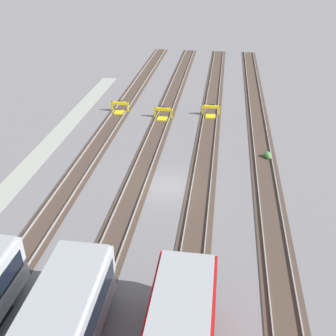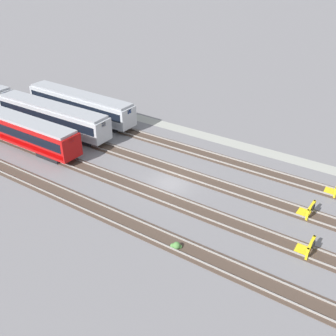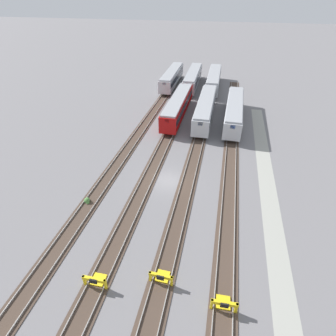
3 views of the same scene
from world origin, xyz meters
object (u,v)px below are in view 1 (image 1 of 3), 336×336
object	(u,v)px
bumper_stop_middle_track	(211,112)
bumper_stop_near_inner_track	(163,114)
weed_clump	(267,156)
bumper_stop_nearest_track	(120,108)

from	to	relation	value
bumper_stop_middle_track	bumper_stop_near_inner_track	bearing A→B (deg)	-74.01
bumper_stop_near_inner_track	weed_clump	distance (m)	12.99
bumper_stop_nearest_track	bumper_stop_near_inner_track	world-z (taller)	same
weed_clump	bumper_stop_near_inner_track	bearing A→B (deg)	-125.62
bumper_stop_nearest_track	bumper_stop_middle_track	distance (m)	10.19
bumper_stop_nearest_track	bumper_stop_near_inner_track	xyz separation A→B (m)	(1.12, 5.08, 0.00)
bumper_stop_middle_track	weed_clump	xyz separation A→B (m)	(9.03, 5.45, -0.27)
bumper_stop_nearest_track	bumper_stop_middle_track	size ratio (longest dim) A/B	1.00
bumper_stop_near_inner_track	weed_clump	xyz separation A→B (m)	(7.56, 10.56, -0.27)
bumper_stop_middle_track	weed_clump	distance (m)	10.55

